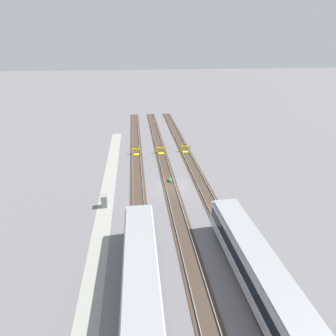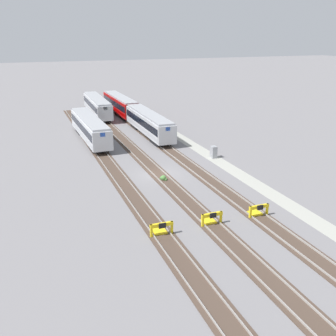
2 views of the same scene
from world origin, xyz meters
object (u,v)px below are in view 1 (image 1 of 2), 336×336
object	(u,v)px
bumper_stop_nearest_track	(136,152)
bumper_stop_middle_track	(185,149)
subway_car_front_row_centre	(259,274)
weed_clump	(170,180)
bumper_stop_near_inner_track	(161,151)
subway_car_front_row_leftmost	(141,286)
electrical_cabinet	(104,201)

from	to	relation	value
bumper_stop_nearest_track	bumper_stop_middle_track	xyz separation A→B (m)	(-0.18, 9.48, 0.00)
subway_car_front_row_centre	weed_clump	world-z (taller)	subway_car_front_row_centre
weed_clump	bumper_stop_near_inner_track	bearing A→B (deg)	-179.23
subway_car_front_row_leftmost	electrical_cabinet	world-z (taller)	subway_car_front_row_leftmost
subway_car_front_row_leftmost	bumper_stop_middle_track	size ratio (longest dim) A/B	9.00
subway_car_front_row_leftmost	subway_car_front_row_centre	bearing A→B (deg)	90.00
bumper_stop_nearest_track	weed_clump	world-z (taller)	bumper_stop_nearest_track
bumper_stop_near_inner_track	electrical_cabinet	size ratio (longest dim) A/B	1.25
subway_car_front_row_leftmost	weed_clump	xyz separation A→B (m)	(-20.35, 4.95, -1.80)
subway_car_front_row_leftmost	electrical_cabinet	size ratio (longest dim) A/B	11.27
bumper_stop_near_inner_track	weed_clump	xyz separation A→B (m)	(11.61, 0.16, -0.27)
electrical_cabinet	bumper_stop_middle_track	bearing A→B (deg)	141.59
bumper_stop_nearest_track	bumper_stop_near_inner_track	size ratio (longest dim) A/B	1.00
bumper_stop_near_inner_track	electrical_cabinet	distance (m)	19.45
subway_car_front_row_centre	bumper_stop_middle_track	world-z (taller)	subway_car_front_row_centre
subway_car_front_row_leftmost	bumper_stop_near_inner_track	distance (m)	32.35
electrical_cabinet	weed_clump	distance (m)	10.81
subway_car_front_row_leftmost	bumper_stop_middle_track	bearing A→B (deg)	163.50
subway_car_front_row_leftmost	subway_car_front_row_centre	size ratio (longest dim) A/B	1.00
bumper_stop_nearest_track	electrical_cabinet	world-z (taller)	electrical_cabinet
subway_car_front_row_centre	weed_clump	distance (m)	20.94
electrical_cabinet	subway_car_front_row_centre	bearing A→B (deg)	43.21
subway_car_front_row_centre	electrical_cabinet	distance (m)	20.27
subway_car_front_row_centre	bumper_stop_middle_track	bearing A→B (deg)	-179.92
bumper_stop_middle_track	weed_clump	xyz separation A→B (m)	(11.83, -4.58, -0.27)
subway_car_front_row_centre	weed_clump	size ratio (longest dim) A/B	19.62
bumper_stop_nearest_track	bumper_stop_middle_track	world-z (taller)	same
bumper_stop_nearest_track	bumper_stop_near_inner_track	xyz separation A→B (m)	(0.04, 4.75, 0.00)
bumper_stop_nearest_track	bumper_stop_middle_track	bearing A→B (deg)	91.06
bumper_stop_middle_track	weed_clump	bearing A→B (deg)	-21.16
bumper_stop_middle_track	weed_clump	world-z (taller)	bumper_stop_middle_track
subway_car_front_row_centre	subway_car_front_row_leftmost	bearing A→B (deg)	-90.00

